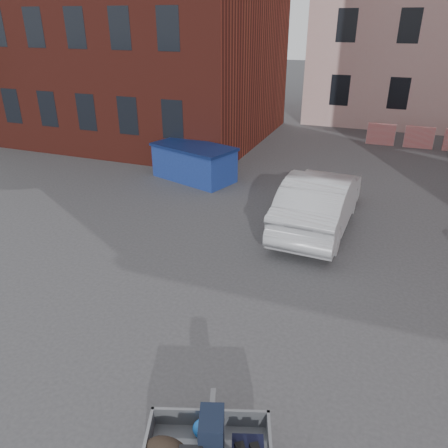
% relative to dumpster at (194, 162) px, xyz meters
% --- Properties ---
extents(ground, '(120.00, 120.00, 0.00)m').
position_rel_dumpster_xyz_m(ground, '(3.78, -7.25, -0.65)').
color(ground, '#38383A').
rests_on(ground, ground).
extents(far_building, '(6.00, 6.00, 8.00)m').
position_rel_dumpster_xyz_m(far_building, '(-16.22, 14.75, 3.35)').
color(far_building, maroon).
rests_on(far_building, ground).
extents(barriers, '(4.70, 0.18, 1.00)m').
position_rel_dumpster_xyz_m(barriers, '(7.98, 7.75, -0.15)').
color(barriers, red).
rests_on(barriers, ground).
extents(dumpster, '(3.43, 2.47, 1.29)m').
position_rel_dumpster_xyz_m(dumpster, '(0.00, 0.00, 0.00)').
color(dumpster, navy).
rests_on(dumpster, ground).
extents(silver_car, '(1.91, 5.02, 1.63)m').
position_rel_dumpster_xyz_m(silver_car, '(5.10, -2.53, 0.17)').
color(silver_car, '#B6B9BF').
rests_on(silver_car, ground).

